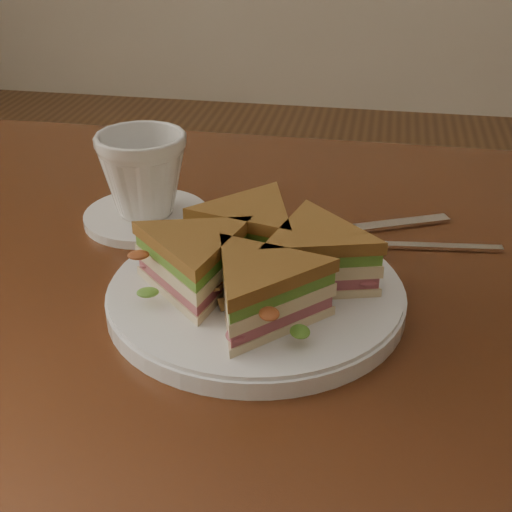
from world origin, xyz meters
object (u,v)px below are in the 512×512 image
object	(u,v)px
sandwich_wedges	(256,261)
coffee_cup	(143,174)
saucer	(147,217)
spoon	(370,243)
table	(313,360)
plate	(256,296)
knife	(352,230)

from	to	relation	value
sandwich_wedges	coffee_cup	size ratio (longest dim) A/B	2.59
saucer	spoon	bearing A→B (deg)	-4.14
coffee_cup	table	bearing A→B (deg)	-2.14
spoon	coffee_cup	xyz separation A→B (m)	(-0.25, 0.02, 0.05)
table	sandwich_wedges	distance (m)	0.16
table	sandwich_wedges	bearing A→B (deg)	-132.28
plate	spoon	bearing A→B (deg)	53.00
knife	coffee_cup	bearing A→B (deg)	158.85
sandwich_wedges	saucer	distance (m)	0.22
spoon	coffee_cup	distance (m)	0.26
plate	knife	world-z (taller)	plate
spoon	saucer	bearing A→B (deg)	169.60
plate	saucer	size ratio (longest dim) A/B	1.93
plate	saucer	world-z (taller)	plate
table	sandwich_wedges	size ratio (longest dim) A/B	4.67
sandwich_wedges	coffee_cup	xyz separation A→B (m)	(-0.15, 0.15, 0.01)
sandwich_wedges	coffee_cup	world-z (taller)	coffee_cup
plate	spoon	size ratio (longest dim) A/B	1.47
sandwich_wedges	knife	size ratio (longest dim) A/B	1.28
table	knife	xyz separation A→B (m)	(0.03, 0.11, 0.10)
saucer	coffee_cup	bearing A→B (deg)	0.00
sandwich_wedges	saucer	size ratio (longest dim) A/B	1.84
table	spoon	world-z (taller)	spoon
knife	coffee_cup	size ratio (longest dim) A/B	2.02
table	sandwich_wedges	xyz separation A→B (m)	(-0.05, -0.06, 0.14)
table	knife	size ratio (longest dim) A/B	5.98
table	coffee_cup	bearing A→B (deg)	155.39
coffee_cup	knife	bearing A→B (deg)	26.03
table	coffee_cup	world-z (taller)	coffee_cup
table	plate	size ratio (longest dim) A/B	4.44
table	spoon	bearing A→B (deg)	57.44
sandwich_wedges	knife	bearing A→B (deg)	64.66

